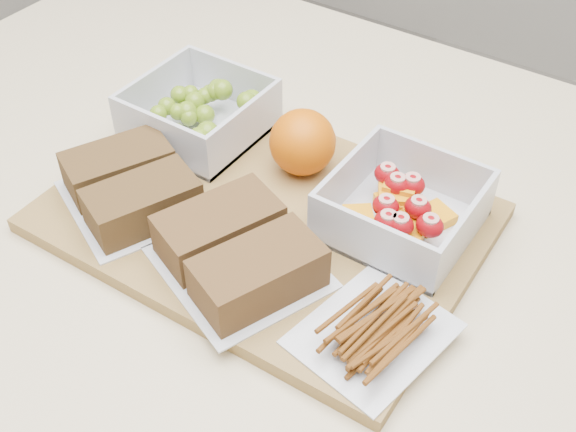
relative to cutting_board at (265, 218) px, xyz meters
name	(u,v)px	position (x,y,z in m)	size (l,w,h in m)	color
cutting_board	(265,218)	(0.00, 0.00, 0.00)	(0.42, 0.30, 0.02)	olive
grape_container	(201,113)	(-0.14, 0.07, 0.03)	(0.14, 0.14, 0.06)	silver
fruit_container	(402,210)	(0.12, 0.06, 0.03)	(0.13, 0.13, 0.06)	silver
orange	(303,142)	(-0.01, 0.08, 0.04)	(0.07, 0.07, 0.07)	#D65D05
sandwich_bag_left	(130,186)	(-0.12, -0.06, 0.03)	(0.18, 0.17, 0.04)	silver
sandwich_bag_center	(238,251)	(0.03, -0.08, 0.03)	(0.19, 0.18, 0.05)	silver
pretzel_bag	(374,324)	(0.17, -0.07, 0.02)	(0.13, 0.14, 0.03)	silver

